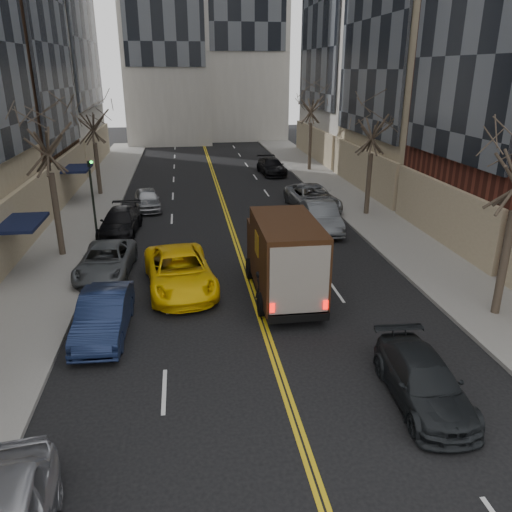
{
  "coord_description": "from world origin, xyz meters",
  "views": [
    {
      "loc": [
        -2.61,
        -4.46,
        8.8
      ],
      "look_at": [
        -0.08,
        12.9,
        2.2
      ],
      "focal_mm": 35.0,
      "sensor_mm": 36.0,
      "label": 1
    }
  ],
  "objects_px": {
    "taxi": "(180,271)",
    "ups_truck": "(284,257)",
    "observer_sedan": "(423,381)",
    "pedestrian": "(260,289)"
  },
  "relations": [
    {
      "from": "ups_truck",
      "to": "pedestrian",
      "type": "distance_m",
      "value": 1.68
    },
    {
      "from": "observer_sedan",
      "to": "pedestrian",
      "type": "bearing_deg",
      "value": 122.01
    },
    {
      "from": "observer_sedan",
      "to": "pedestrian",
      "type": "distance_m",
      "value": 7.46
    },
    {
      "from": "ups_truck",
      "to": "pedestrian",
      "type": "relative_size",
      "value": 4.1
    },
    {
      "from": "taxi",
      "to": "pedestrian",
      "type": "height_order",
      "value": "taxi"
    },
    {
      "from": "ups_truck",
      "to": "pedestrian",
      "type": "height_order",
      "value": "ups_truck"
    },
    {
      "from": "observer_sedan",
      "to": "taxi",
      "type": "height_order",
      "value": "taxi"
    },
    {
      "from": "taxi",
      "to": "ups_truck",
      "type": "bearing_deg",
      "value": -24.4
    },
    {
      "from": "observer_sedan",
      "to": "taxi",
      "type": "xyz_separation_m",
      "value": [
        -6.7,
        8.73,
        0.15
      ]
    },
    {
      "from": "observer_sedan",
      "to": "taxi",
      "type": "bearing_deg",
      "value": 130.74
    }
  ]
}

